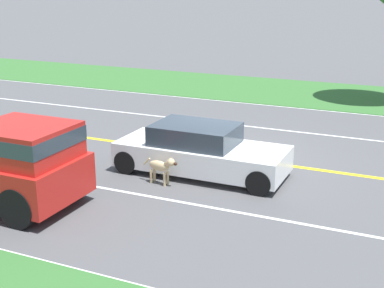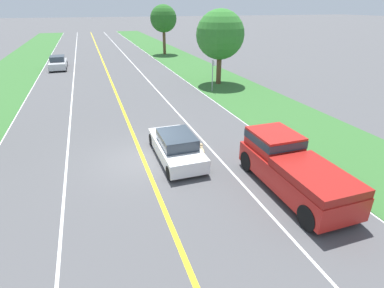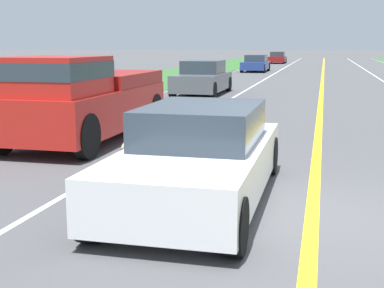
# 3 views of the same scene
# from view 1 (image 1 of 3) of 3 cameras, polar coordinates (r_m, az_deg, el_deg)

# --- Properties ---
(ground_plane) EXTENTS (400.00, 400.00, 0.00)m
(ground_plane) POSITION_cam_1_polar(r_m,az_deg,el_deg) (15.42, 4.26, -1.49)
(ground_plane) COLOR #4C4C4F
(centre_divider_line) EXTENTS (0.18, 160.00, 0.01)m
(centre_divider_line) POSITION_cam_1_polar(r_m,az_deg,el_deg) (15.42, 4.26, -1.47)
(centre_divider_line) COLOR yellow
(centre_divider_line) RESTS_ON ground
(lane_edge_line_right) EXTENTS (0.14, 160.00, 0.01)m
(lane_edge_line_right) POSITION_cam_1_polar(r_m,az_deg,el_deg) (9.70, -10.54, -13.53)
(lane_edge_line_right) COLOR white
(lane_edge_line_right) RESTS_ON ground
(lane_edge_line_left) EXTENTS (0.14, 160.00, 0.01)m
(lane_edge_line_left) POSITION_cam_1_polar(r_m,az_deg,el_deg) (21.90, 10.60, 3.87)
(lane_edge_line_left) COLOR white
(lane_edge_line_left) RESTS_ON ground
(lane_dash_same_dir) EXTENTS (0.10, 160.00, 0.01)m
(lane_dash_same_dir) POSITION_cam_1_polar(r_m,az_deg,el_deg) (12.40, -1.35, -6.17)
(lane_dash_same_dir) COLOR white
(lane_dash_same_dir) RESTS_ON ground
(lane_dash_oncoming) EXTENTS (0.10, 160.00, 0.01)m
(lane_dash_oncoming) POSITION_cam_1_polar(r_m,az_deg,el_deg) (18.61, 7.98, 1.66)
(lane_dash_oncoming) COLOR white
(lane_dash_oncoming) RESTS_ON ground
(grass_verge_left) EXTENTS (6.00, 160.00, 0.03)m
(grass_verge_left) POSITION_cam_1_polar(r_m,az_deg,el_deg) (24.76, 12.29, 5.31)
(grass_verge_left) COLOR #33662D
(grass_verge_left) RESTS_ON ground
(ego_car) EXTENTS (1.81, 4.46, 1.32)m
(ego_car) POSITION_cam_1_polar(r_m,az_deg,el_deg) (13.97, 0.87, -0.76)
(ego_car) COLOR white
(ego_car) RESTS_ON ground
(dog) EXTENTS (0.32, 1.05, 0.76)m
(dog) POSITION_cam_1_polar(r_m,az_deg,el_deg) (13.29, -3.24, -2.39)
(dog) COLOR #D1B784
(dog) RESTS_ON ground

